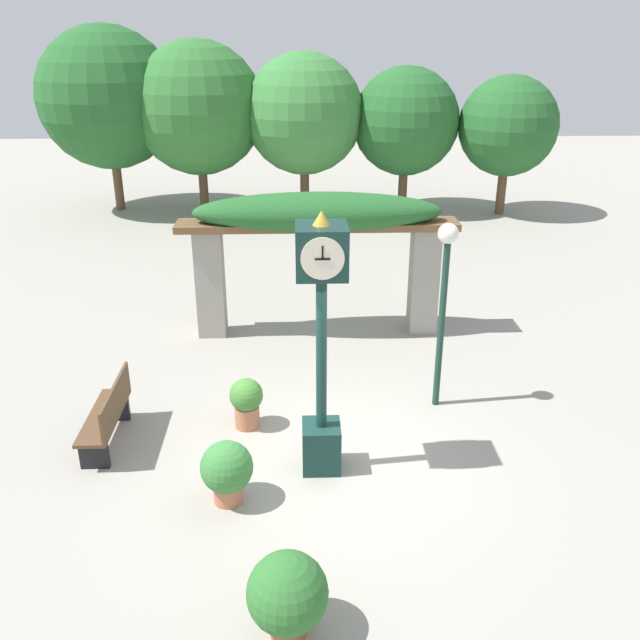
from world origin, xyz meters
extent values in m
plane|color=gray|center=(0.00, 0.00, 0.00)|extent=(60.00, 60.00, 0.00)
cube|color=#14332D|center=(-0.09, -0.14, 0.32)|extent=(0.49, 0.49, 0.64)
cylinder|color=#14332D|center=(-0.09, -0.14, 1.65)|extent=(0.14, 0.14, 2.01)
cylinder|color=gold|center=(-0.09, -0.14, 2.67)|extent=(0.22, 0.22, 0.04)
cube|color=#14332D|center=(-0.09, -0.14, 2.99)|extent=(0.60, 0.60, 0.60)
cylinder|color=beige|center=(-0.09, -0.45, 2.99)|extent=(0.49, 0.02, 0.49)
cylinder|color=beige|center=(-0.09, 0.17, 2.99)|extent=(0.49, 0.02, 0.49)
cube|color=black|center=(-0.09, -0.47, 2.99)|extent=(0.17, 0.01, 0.02)
cube|color=black|center=(-0.09, -0.47, 3.07)|extent=(0.02, 0.01, 0.16)
cone|color=gold|center=(-0.09, -0.14, 3.38)|extent=(0.21, 0.21, 0.17)
cube|color=gray|center=(-1.99, 4.24, 1.02)|extent=(0.50, 0.50, 2.04)
cube|color=gray|center=(1.99, 4.24, 1.02)|extent=(0.50, 0.50, 2.04)
cube|color=brown|center=(0.00, 3.99, 2.10)|extent=(5.09, 0.15, 0.13)
cube|color=brown|center=(0.00, 4.16, 2.10)|extent=(5.09, 0.15, 0.13)
cube|color=brown|center=(0.00, 4.33, 2.10)|extent=(5.09, 0.15, 0.13)
cube|color=brown|center=(0.00, 4.49, 2.10)|extent=(5.09, 0.15, 0.13)
ellipsoid|color=#235B28|center=(0.00, 4.24, 2.34)|extent=(4.48, 1.10, 0.70)
cylinder|color=#B26B4C|center=(-1.26, -0.81, 0.13)|extent=(0.36, 0.36, 0.25)
sphere|color=#387A38|center=(-1.26, -0.81, 0.49)|extent=(0.64, 0.64, 0.64)
cylinder|color=#B26B4C|center=(-1.13, 0.90, 0.17)|extent=(0.36, 0.36, 0.34)
sphere|color=#427F33|center=(-1.13, 0.90, 0.52)|extent=(0.49, 0.49, 0.49)
cylinder|color=#9E563D|center=(-0.51, -2.82, 0.10)|extent=(0.36, 0.36, 0.21)
sphere|color=#2D6B2D|center=(-0.51, -2.82, 0.50)|extent=(0.78, 0.78, 0.78)
cube|color=brown|center=(-3.08, 0.54, 0.41)|extent=(0.42, 1.49, 0.05)
cube|color=brown|center=(-2.89, 0.54, 0.67)|extent=(0.04, 1.49, 0.45)
cube|color=black|center=(-3.08, 1.14, 0.20)|extent=(0.38, 0.08, 0.39)
cube|color=black|center=(-3.08, -0.06, 0.20)|extent=(0.38, 0.08, 0.39)
cylinder|color=#19382D|center=(1.74, 1.44, 1.29)|extent=(0.10, 0.10, 2.58)
sphere|color=white|center=(1.74, 1.44, 2.72)|extent=(0.30, 0.30, 0.30)
cylinder|color=brown|center=(-6.06, 14.14, 0.98)|extent=(0.28, 0.28, 1.96)
sphere|color=#235B28|center=(-6.06, 14.14, 3.45)|extent=(4.24, 4.24, 4.24)
cylinder|color=brown|center=(-3.32, 13.91, 0.88)|extent=(0.28, 0.28, 1.77)
sphere|color=#2D6B2D|center=(-3.32, 13.91, 3.16)|extent=(3.99, 3.99, 3.99)
cylinder|color=brown|center=(-0.11, 13.67, 0.87)|extent=(0.28, 0.28, 1.74)
sphere|color=#387A38|center=(-0.11, 13.67, 3.01)|extent=(3.61, 3.61, 3.61)
cylinder|color=brown|center=(3.00, 13.66, 0.82)|extent=(0.28, 0.28, 1.64)
sphere|color=#235B28|center=(3.00, 13.66, 2.78)|extent=(3.25, 3.25, 3.25)
cylinder|color=brown|center=(6.03, 13.18, 0.82)|extent=(0.28, 0.28, 1.64)
sphere|color=#235B28|center=(6.03, 13.18, 2.69)|extent=(2.98, 2.98, 2.98)
camera|label=1|loc=(-0.37, -7.63, 5.32)|focal=38.00mm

